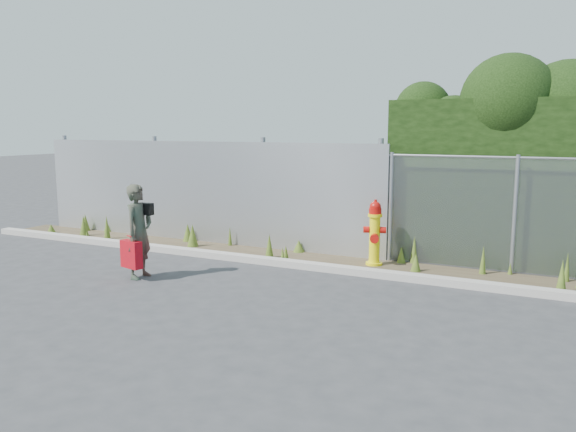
# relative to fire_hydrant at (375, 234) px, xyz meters

# --- Properties ---
(ground) EXTENTS (80.00, 80.00, 0.00)m
(ground) POSITION_rel_fire_hydrant_xyz_m (-0.89, -2.53, -0.59)
(ground) COLOR #363639
(ground) RESTS_ON ground
(curb) EXTENTS (16.00, 0.22, 0.12)m
(curb) POSITION_rel_fire_hydrant_xyz_m (-0.89, -0.73, -0.53)
(curb) COLOR #A8A097
(curb) RESTS_ON ground
(weed_strip) EXTENTS (16.00, 1.35, 0.54)m
(weed_strip) POSITION_rel_fire_hydrant_xyz_m (-0.88, -0.03, -0.46)
(weed_strip) COLOR #453927
(weed_strip) RESTS_ON ground
(corrugated_fence) EXTENTS (8.50, 0.21, 2.30)m
(corrugated_fence) POSITION_rel_fire_hydrant_xyz_m (-4.14, 0.47, 0.51)
(corrugated_fence) COLOR #A3A4AA
(corrugated_fence) RESTS_ON ground
(fire_hydrant) EXTENTS (0.41, 0.37, 1.22)m
(fire_hydrant) POSITION_rel_fire_hydrant_xyz_m (0.00, 0.00, 0.00)
(fire_hydrant) COLOR #FFEC0D
(fire_hydrant) RESTS_ON ground
(woman) EXTENTS (0.41, 0.60, 1.58)m
(woman) POSITION_rel_fire_hydrant_xyz_m (-3.30, -2.48, 0.20)
(woman) COLOR #0F6245
(woman) RESTS_ON ground
(red_tote_bag) EXTENTS (0.41, 0.15, 0.54)m
(red_tote_bag) POSITION_rel_fire_hydrant_xyz_m (-3.33, -2.66, -0.16)
(red_tote_bag) COLOR #A10918
(black_shoulder_bag) EXTENTS (0.26, 0.11, 0.20)m
(black_shoulder_bag) POSITION_rel_fire_hydrant_xyz_m (-3.23, -2.37, 0.56)
(black_shoulder_bag) COLOR black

